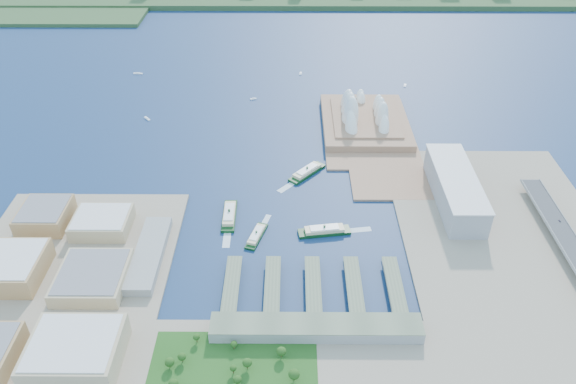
{
  "coord_description": "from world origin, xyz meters",
  "views": [
    {
      "loc": [
        -9.35,
        -493.01,
        419.19
      ],
      "look_at": [
        -12.87,
        74.98,
        18.0
      ],
      "focal_mm": 35.0,
      "sensor_mm": 36.0,
      "label": 1
    }
  ],
  "objects_px": {
    "ferry_c": "(256,234)",
    "opera_house": "(366,107)",
    "toaster_building": "(455,189)",
    "ferry_b": "(307,170)",
    "ferry_a": "(229,213)",
    "car_c": "(560,221)",
    "ferry_d": "(324,229)"
  },
  "relations": [
    {
      "from": "ferry_a",
      "to": "opera_house",
      "type": "bearing_deg",
      "value": 49.99
    },
    {
      "from": "ferry_c",
      "to": "ferry_a",
      "type": "bearing_deg",
      "value": -30.53
    },
    {
      "from": "ferry_a",
      "to": "ferry_b",
      "type": "bearing_deg",
      "value": 43.91
    },
    {
      "from": "toaster_building",
      "to": "ferry_b",
      "type": "relative_size",
      "value": 2.53
    },
    {
      "from": "ferry_a",
      "to": "car_c",
      "type": "bearing_deg",
      "value": -4.51
    },
    {
      "from": "ferry_c",
      "to": "car_c",
      "type": "height_order",
      "value": "car_c"
    },
    {
      "from": "ferry_a",
      "to": "ferry_d",
      "type": "distance_m",
      "value": 117.81
    },
    {
      "from": "ferry_b",
      "to": "car_c",
      "type": "xyz_separation_m",
      "value": [
        291.43,
        -120.18,
        9.65
      ]
    },
    {
      "from": "toaster_building",
      "to": "ferry_a",
      "type": "distance_m",
      "value": 281.41
    },
    {
      "from": "car_c",
      "to": "toaster_building",
      "type": "bearing_deg",
      "value": -27.67
    },
    {
      "from": "ferry_a",
      "to": "car_c",
      "type": "relative_size",
      "value": 15.09
    },
    {
      "from": "toaster_building",
      "to": "car_c",
      "type": "bearing_deg",
      "value": -27.67
    },
    {
      "from": "ferry_d",
      "to": "toaster_building",
      "type": "bearing_deg",
      "value": -77.52
    },
    {
      "from": "opera_house",
      "to": "ferry_d",
      "type": "distance_m",
      "value": 274.5
    },
    {
      "from": "toaster_building",
      "to": "ferry_c",
      "type": "relative_size",
      "value": 3.2
    },
    {
      "from": "ferry_b",
      "to": "car_c",
      "type": "height_order",
      "value": "car_c"
    },
    {
      "from": "opera_house",
      "to": "car_c",
      "type": "bearing_deg",
      "value": -52.26
    },
    {
      "from": "ferry_c",
      "to": "ferry_b",
      "type": "bearing_deg",
      "value": -97.89
    },
    {
      "from": "ferry_c",
      "to": "opera_house",
      "type": "bearing_deg",
      "value": -102.81
    },
    {
      "from": "toaster_building",
      "to": "car_c",
      "type": "xyz_separation_m",
      "value": [
        109.0,
        -57.14,
        -5.06
      ]
    },
    {
      "from": "toaster_building",
      "to": "ferry_c",
      "type": "bearing_deg",
      "value": -163.75
    },
    {
      "from": "toaster_building",
      "to": "ferry_d",
      "type": "distance_m",
      "value": 177.15
    },
    {
      "from": "ferry_c",
      "to": "ferry_d",
      "type": "xyz_separation_m",
      "value": [
        79.09,
        8.38,
        1.19
      ]
    },
    {
      "from": "opera_house",
      "to": "ferry_a",
      "type": "distance_m",
      "value": 301.35
    },
    {
      "from": "opera_house",
      "to": "ferry_c",
      "type": "bearing_deg",
      "value": -119.61
    },
    {
      "from": "opera_house",
      "to": "ferry_a",
      "type": "bearing_deg",
      "value": -129.03
    },
    {
      "from": "ferry_b",
      "to": "car_c",
      "type": "bearing_deg",
      "value": 18.88
    },
    {
      "from": "ferry_a",
      "to": "ferry_c",
      "type": "distance_m",
      "value": 51.59
    },
    {
      "from": "ferry_b",
      "to": "ferry_c",
      "type": "bearing_deg",
      "value": -73.4
    },
    {
      "from": "toaster_building",
      "to": "ferry_c",
      "type": "height_order",
      "value": "toaster_building"
    },
    {
      "from": "ferry_b",
      "to": "ferry_c",
      "type": "distance_m",
      "value": 147.66
    },
    {
      "from": "opera_house",
      "to": "ferry_a",
      "type": "height_order",
      "value": "opera_house"
    }
  ]
}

